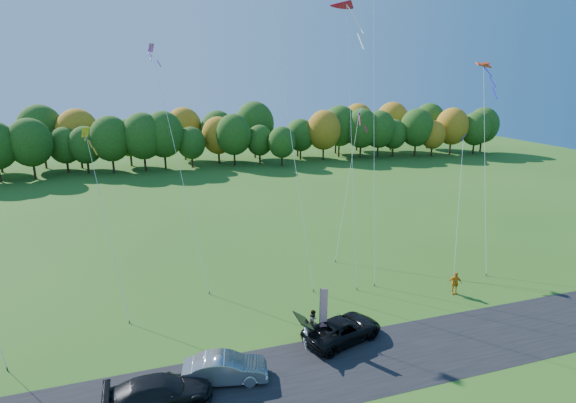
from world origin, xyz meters
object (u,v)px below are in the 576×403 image
object	(u,v)px
silver_sedan	(225,368)
person_east	(455,283)
feather_flag	(323,309)
black_suv	(343,329)

from	to	relation	value
silver_sedan	person_east	world-z (taller)	person_east
person_east	silver_sedan	bearing A→B (deg)	-142.28
silver_sedan	feather_flag	world-z (taller)	feather_flag
silver_sedan	feather_flag	size ratio (longest dim) A/B	1.23
person_east	feather_flag	distance (m)	12.22
feather_flag	silver_sedan	bearing A→B (deg)	-163.83
black_suv	feather_flag	bearing A→B (deg)	64.99
person_east	feather_flag	size ratio (longest dim) A/B	0.47
silver_sedan	feather_flag	xyz separation A→B (m)	(6.32, 1.83, 1.49)
black_suv	feather_flag	world-z (taller)	feather_flag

